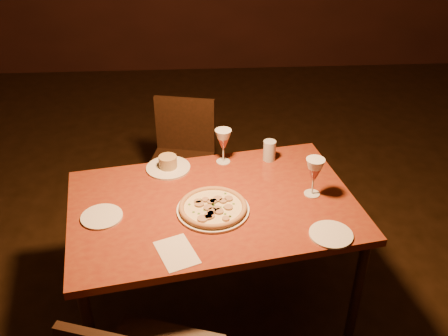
{
  "coord_description": "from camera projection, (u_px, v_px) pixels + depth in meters",
  "views": [
    {
      "loc": [
        -0.06,
        -1.88,
        2.07
      ],
      "look_at": [
        0.06,
        0.03,
        0.86
      ],
      "focal_mm": 40.0,
      "sensor_mm": 36.0,
      "label": 1
    }
  ],
  "objects": [
    {
      "name": "floor",
      "position": [
        213.0,
        305.0,
        2.7
      ],
      "size": [
        7.0,
        7.0,
        0.0
      ],
      "primitive_type": "plane",
      "color": "black",
      "rests_on": "ground"
    },
    {
      "name": "side_plate_left",
      "position": [
        102.0,
        217.0,
        2.21
      ],
      "size": [
        0.19,
        0.19,
        0.01
      ],
      "primitive_type": "cylinder",
      "color": "silver",
      "rests_on": "dining_table"
    },
    {
      "name": "menu_card",
      "position": [
        177.0,
        252.0,
        2.02
      ],
      "size": [
        0.2,
        0.24,
        0.0
      ],
      "primitive_type": "cube",
      "rotation": [
        0.0,
        0.0,
        0.38
      ],
      "color": "beige",
      "rests_on": "dining_table"
    },
    {
      "name": "chair_far",
      "position": [
        182.0,
        155.0,
        3.17
      ],
      "size": [
        0.45,
        0.45,
        0.79
      ],
      "rotation": [
        0.0,
        0.0,
        -0.21
      ],
      "color": "black",
      "rests_on": "floor"
    },
    {
      "name": "water_tumbler",
      "position": [
        269.0,
        151.0,
        2.6
      ],
      "size": [
        0.07,
        0.07,
        0.11
      ],
      "primitive_type": "cylinder",
      "color": "#AFB7C0",
      "rests_on": "dining_table"
    },
    {
      "name": "dining_table",
      "position": [
        213.0,
        213.0,
        2.34
      ],
      "size": [
        1.44,
        1.05,
        0.7
      ],
      "rotation": [
        0.0,
        0.0,
        0.17
      ],
      "color": "brown",
      "rests_on": "floor"
    },
    {
      "name": "pizza_plate",
      "position": [
        213.0,
        208.0,
        2.24
      ],
      "size": [
        0.33,
        0.33,
        0.04
      ],
      "color": "silver",
      "rests_on": "dining_table"
    },
    {
      "name": "ramekin_saucer",
      "position": [
        168.0,
        165.0,
        2.54
      ],
      "size": [
        0.23,
        0.23,
        0.07
      ],
      "color": "silver",
      "rests_on": "dining_table"
    },
    {
      "name": "wine_glass_right",
      "position": [
        314.0,
        177.0,
        2.31
      ],
      "size": [
        0.09,
        0.09,
        0.19
      ],
      "primitive_type": null,
      "color": "#A54A44",
      "rests_on": "dining_table"
    },
    {
      "name": "wine_glass_far",
      "position": [
        223.0,
        146.0,
        2.56
      ],
      "size": [
        0.09,
        0.09,
        0.19
      ],
      "primitive_type": null,
      "color": "#A54A44",
      "rests_on": "dining_table"
    },
    {
      "name": "side_plate_near",
      "position": [
        331.0,
        234.0,
        2.11
      ],
      "size": [
        0.19,
        0.19,
        0.01
      ],
      "primitive_type": "cylinder",
      "color": "silver",
      "rests_on": "dining_table"
    }
  ]
}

